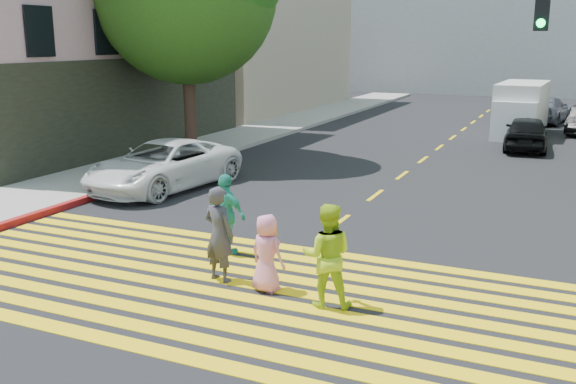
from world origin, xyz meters
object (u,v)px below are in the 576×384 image
Objects in this scene: pedestrian_man at (219,234)px; white_sedan at (164,165)px; pedestrian_woman at (327,256)px; pedestrian_child at (267,253)px; white_van at (521,111)px; silver_car at (546,110)px; dark_car_near at (527,133)px; pedestrian_extra at (226,215)px.

pedestrian_man is 0.35× the size of white_sedan.
pedestrian_woman is 9.50m from white_sedan.
pedestrian_man is 2.18m from pedestrian_woman.
pedestrian_woman is 1.20m from pedestrian_child.
pedestrian_child is at bearing -93.76° from white_van.
pedestrian_man reaches higher than silver_car.
pedestrian_child is (-1.18, 0.19, -0.18)m from pedestrian_woman.
white_van is at bearing -84.65° from dark_car_near.
pedestrian_extra is at bearing -98.71° from white_van.
pedestrian_man is 7.75m from white_sedan.
white_sedan reaches higher than dark_car_near.
pedestrian_extra is 0.33× the size of white_sedan.
pedestrian_woman is at bearing 162.28° from pedestrian_extra.
pedestrian_woman is 0.37× the size of silver_car.
white_sedan is 14.72m from dark_car_near.
pedestrian_man is at bearing 90.59° from silver_car.
pedestrian_man is 1.28× the size of pedestrian_child.
pedestrian_woman reaches higher than dark_car_near.
pedestrian_man is 1.05× the size of pedestrian_extra.
pedestrian_child is 0.27× the size of white_van.
pedestrian_child is at bearing -35.61° from white_sedan.
dark_car_near is (4.53, 15.97, -0.15)m from pedestrian_extra.
pedestrian_man is at bearing 127.25° from pedestrian_extra.
dark_car_near is (2.92, 17.40, -0.00)m from pedestrian_child.
white_sedan is (-7.36, 6.02, -0.16)m from pedestrian_woman.
white_sedan is at bearing -57.42° from pedestrian_woman.
dark_car_near is at bearing -93.43° from pedestrian_extra.
dark_car_near is at bearing -113.81° from pedestrian_woman.
silver_car is 5.60m from white_van.
pedestrian_extra is 0.42× the size of dark_car_near.
pedestrian_woman is at bearing -31.58° from white_sedan.
silver_car is at bearing -94.46° from dark_car_near.
white_sedan is at bearing -116.24° from white_van.
pedestrian_extra is at bearing -51.27° from pedestrian_man.
silver_car is (0.25, 9.49, 0.00)m from dark_car_near.
pedestrian_extra is 16.60m from dark_car_near.
white_van is (1.17, 21.56, 0.27)m from pedestrian_woman.
pedestrian_woman is at bearing -175.37° from pedestrian_child.
white_van reaches higher than pedestrian_child.
pedestrian_extra is 25.91m from silver_car.
pedestrian_child is 0.34× the size of dark_car_near.
white_sedan is (-5.19, 5.75, -0.17)m from pedestrian_man.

